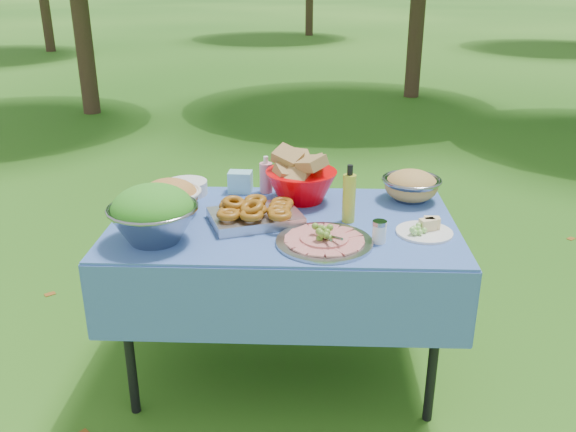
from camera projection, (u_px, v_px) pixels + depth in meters
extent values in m
plane|color=#0B3A0A|center=(284.00, 369.00, 2.89)|extent=(80.00, 80.00, 0.00)
cube|color=#729CDB|center=(284.00, 299.00, 2.75)|extent=(1.46, 0.86, 0.76)
cylinder|color=white|center=(186.00, 188.00, 2.91)|extent=(0.20, 0.20, 0.06)
cube|color=#8FE0F0|center=(240.00, 182.00, 2.93)|extent=(0.12, 0.09, 0.10)
cylinder|color=pink|center=(266.00, 174.00, 2.91)|extent=(0.07, 0.07, 0.18)
cube|color=#B6B5BA|center=(255.00, 213.00, 2.58)|extent=(0.44, 0.37, 0.09)
cylinder|color=#A3A6A9|center=(324.00, 233.00, 2.37)|extent=(0.49, 0.49, 0.09)
cylinder|color=gold|center=(349.00, 194.00, 2.56)|extent=(0.06, 0.06, 0.25)
cylinder|color=white|center=(425.00, 226.00, 2.47)|extent=(0.28, 0.28, 0.06)
cylinder|color=white|center=(379.00, 232.00, 2.38)|extent=(0.07, 0.07, 0.09)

